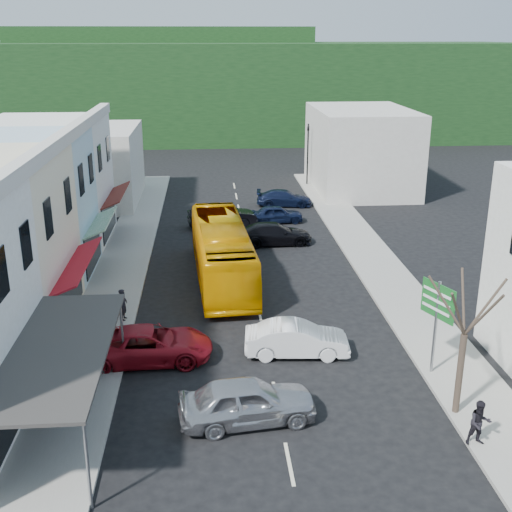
{
  "coord_description": "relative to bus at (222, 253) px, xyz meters",
  "views": [
    {
      "loc": [
        -2.37,
        -25.03,
        12.95
      ],
      "look_at": [
        0.0,
        6.0,
        2.2
      ],
      "focal_mm": 45.0,
      "sensor_mm": 36.0,
      "label": 1
    }
  ],
  "objects": [
    {
      "name": "ground",
      "position": [
        1.7,
        -8.48,
        -1.55
      ],
      "size": [
        120.0,
        120.0,
        0.0
      ],
      "primitive_type": "plane",
      "color": "black",
      "rests_on": "ground"
    },
    {
      "name": "sidewalk_left",
      "position": [
        -5.8,
        1.52,
        -1.48
      ],
      "size": [
        3.0,
        52.0,
        0.15
      ],
      "primitive_type": "cube",
      "color": "gray",
      "rests_on": "ground"
    },
    {
      "name": "sidewalk_right",
      "position": [
        9.2,
        1.52,
        -1.48
      ],
      "size": [
        3.0,
        52.0,
        0.15
      ],
      "primitive_type": "cube",
      "color": "gray",
      "rests_on": "ground"
    },
    {
      "name": "distant_block_left",
      "position": [
        -10.3,
        18.52,
        1.45
      ],
      "size": [
        8.0,
        10.0,
        6.0
      ],
      "primitive_type": "cube",
      "color": "#B7B2A8",
      "rests_on": "ground"
    },
    {
      "name": "distant_block_right",
      "position": [
        12.7,
        21.52,
        1.95
      ],
      "size": [
        8.0,
        12.0,
        7.0
      ],
      "primitive_type": "cube",
      "color": "#B7B2A8",
      "rests_on": "ground"
    },
    {
      "name": "hillside",
      "position": [
        0.24,
        56.62,
        5.18
      ],
      "size": [
        80.0,
        26.0,
        14.0
      ],
      "color": "black",
      "rests_on": "ground"
    },
    {
      "name": "bus",
      "position": [
        0.0,
        0.0,
        0.0
      ],
      "size": [
        3.25,
        11.74,
        3.1
      ],
      "primitive_type": "imported",
      "rotation": [
        0.0,
        0.0,
        0.07
      ],
      "color": "#D99000",
      "rests_on": "ground"
    },
    {
      "name": "car_silver",
      "position": [
        0.52,
        -14.0,
        -0.85
      ],
      "size": [
        4.6,
        2.37,
        1.4
      ],
      "primitive_type": "imported",
      "rotation": [
        0.0,
        0.0,
        1.71
      ],
      "color": "#AFAEB3",
      "rests_on": "ground"
    },
    {
      "name": "car_white",
      "position": [
        2.92,
        -9.16,
        -0.85
      ],
      "size": [
        4.52,
        2.11,
        1.4
      ],
      "primitive_type": "imported",
      "rotation": [
        0.0,
        0.0,
        1.5
      ],
      "color": "silver",
      "rests_on": "ground"
    },
    {
      "name": "car_red",
      "position": [
        -3.3,
        -9.2,
        -0.85
      ],
      "size": [
        4.66,
        2.04,
        1.4
      ],
      "primitive_type": "imported",
      "rotation": [
        0.0,
        0.0,
        1.6
      ],
      "color": "maroon",
      "rests_on": "ground"
    },
    {
      "name": "car_black_near",
      "position": [
        3.56,
        6.18,
        -0.85
      ],
      "size": [
        4.62,
        2.15,
        1.4
      ],
      "primitive_type": "imported",
      "rotation": [
        0.0,
        0.0,
        1.64
      ],
      "color": "black",
      "rests_on": "ground"
    },
    {
      "name": "car_navy_mid",
      "position": [
        4.29,
        11.24,
        -0.85
      ],
      "size": [
        4.51,
        2.08,
        1.4
      ],
      "primitive_type": "imported",
      "rotation": [
        0.0,
        0.0,
        1.63
      ],
      "color": "black",
      "rests_on": "ground"
    },
    {
      "name": "car_black_far",
      "position": [
        0.28,
        10.44,
        -0.85
      ],
      "size": [
        4.6,
        2.37,
        1.4
      ],
      "primitive_type": "imported",
      "rotation": [
        0.0,
        0.0,
        1.7
      ],
      "color": "black",
      "rests_on": "ground"
    },
    {
      "name": "car_navy_far",
      "position": [
        5.38,
        15.99,
        -0.85
      ],
      "size": [
        4.66,
        2.27,
        1.4
      ],
      "primitive_type": "imported",
      "rotation": [
        0.0,
        0.0,
        1.47
      ],
      "color": "black",
      "rests_on": "ground"
    },
    {
      "name": "pedestrian_left",
      "position": [
        -4.8,
        -5.29,
        -0.55
      ],
      "size": [
        0.46,
        0.64,
        1.7
      ],
      "primitive_type": "imported",
      "rotation": [
        0.0,
        0.0,
        1.46
      ],
      "color": "black",
      "rests_on": "sidewalk_left"
    },
    {
      "name": "pedestrian_right",
      "position": [
        8.0,
        -16.11,
        -0.55
      ],
      "size": [
        0.7,
        0.45,
        1.7
      ],
      "primitive_type": "imported",
      "rotation": [
        0.0,
        0.0,
        0.01
      ],
      "color": "black",
      "rests_on": "sidewalk_right"
    },
    {
      "name": "direction_sign",
      "position": [
        8.1,
        -11.25,
        0.46
      ],
      "size": [
        1.48,
        1.95,
        4.01
      ],
      "primitive_type": null,
      "rotation": [
        0.0,
        0.0,
        0.39
      ],
      "color": "#155F20",
      "rests_on": "ground"
    },
    {
      "name": "street_tree",
      "position": [
        8.0,
        -14.16,
        1.65
      ],
      "size": [
        2.51,
        2.51,
        6.4
      ],
      "primitive_type": null,
      "rotation": [
        0.0,
        0.0,
        -0.12
      ],
      "color": "#32271F",
      "rests_on": "ground"
    },
    {
      "name": "traffic_signal",
      "position": [
        8.3,
        23.17,
        1.22
      ],
      "size": [
        1.33,
        1.5,
        5.54
      ],
      "primitive_type": null,
      "rotation": [
        0.0,
        0.0,
        2.75
      ],
      "color": "black",
      "rests_on": "ground"
    }
  ]
}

